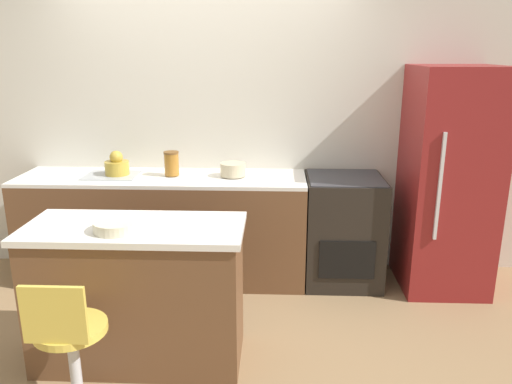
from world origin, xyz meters
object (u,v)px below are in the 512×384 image
(oven_range, at_px, (343,230))
(mixing_bowl, at_px, (233,169))
(kettle, at_px, (117,165))
(refrigerator, at_px, (448,181))
(stool_chair, at_px, (71,353))

(oven_range, distance_m, mixing_bowl, 1.06)
(oven_range, relative_size, kettle, 4.52)
(oven_range, height_order, kettle, kettle)
(oven_range, xyz_separation_m, refrigerator, (0.81, -0.04, 0.45))
(oven_range, distance_m, stool_chair, 2.40)
(stool_chair, height_order, kettle, kettle)
(stool_chair, relative_size, kettle, 4.21)
(oven_range, xyz_separation_m, mixing_bowl, (-0.93, 0.02, 0.51))
(stool_chair, distance_m, mixing_bowl, 2.00)
(refrigerator, bearing_deg, oven_range, 177.11)
(kettle, bearing_deg, mixing_bowl, 0.00)
(mixing_bowl, bearing_deg, kettle, -180.00)
(oven_range, xyz_separation_m, kettle, (-1.90, 0.02, 0.54))
(refrigerator, xyz_separation_m, mixing_bowl, (-1.74, 0.06, 0.06))
(kettle, bearing_deg, oven_range, -0.51)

